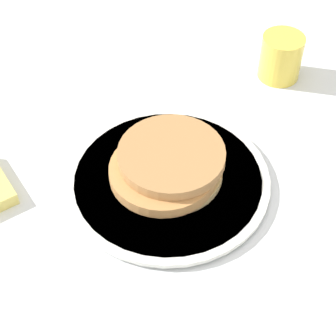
{
  "coord_description": "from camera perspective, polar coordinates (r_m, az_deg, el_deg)",
  "views": [
    {
      "loc": [
        -0.06,
        -0.51,
        0.62
      ],
      "look_at": [
        0.02,
        0.01,
        0.03
      ],
      "focal_mm": 60.0,
      "sensor_mm": 36.0,
      "label": 1
    }
  ],
  "objects": [
    {
      "name": "juice_glass",
      "position": [
        0.98,
        11.4,
        10.99
      ],
      "size": [
        0.07,
        0.07,
        0.08
      ],
      "color": "yellow",
      "rests_on": "ground_plane"
    },
    {
      "name": "pancake_stack",
      "position": [
        0.79,
        -0.02,
        0.3
      ],
      "size": [
        0.17,
        0.16,
        0.05
      ],
      "color": "tan",
      "rests_on": "plate"
    },
    {
      "name": "ground_plane",
      "position": [
        0.81,
        -1.46,
        -2.01
      ],
      "size": [
        4.0,
        4.0,
        0.0
      ],
      "primitive_type": "plane",
      "color": "white"
    },
    {
      "name": "plate",
      "position": [
        0.81,
        0.0,
        -1.23
      ],
      "size": [
        0.29,
        0.29,
        0.01
      ],
      "color": "silver",
      "rests_on": "ground_plane"
    }
  ]
}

